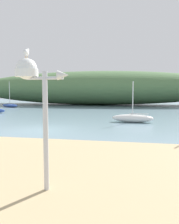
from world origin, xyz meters
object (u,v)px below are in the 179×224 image
Objects in this scene: mast_structure at (32,82)px; seagull_on_radar at (26,52)px; sailboat_off_point at (133,118)px; sailboat_mid_channel at (10,105)px.

seagull_on_radar is at bearing 172.93° from mast_structure.
sailboat_off_point is at bearing 80.73° from mast_structure.
sailboat_off_point reaches higher than mast_structure.
mast_structure is at bearing -58.47° from sailboat_mid_channel.
seagull_on_radar is 0.08× the size of sailboat_mid_channel.
sailboat_off_point is (2.40, 13.82, -3.08)m from seagull_on_radar.
mast_structure is 33.68m from sailboat_mid_channel.
mast_structure is 8.57× the size of seagull_on_radar.
sailboat_off_point is at bearing 80.15° from seagull_on_radar.
sailboat_off_point is (2.26, 13.84, -2.41)m from mast_structure.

